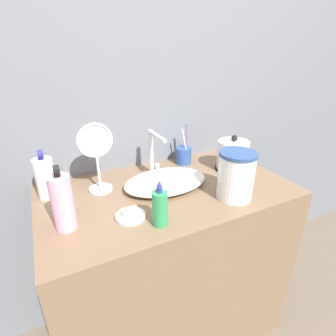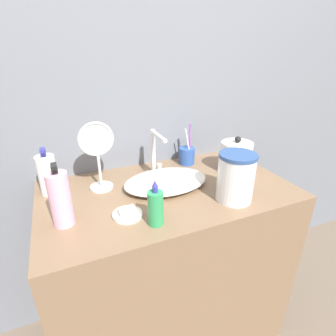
{
  "view_description": "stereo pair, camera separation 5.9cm",
  "coord_description": "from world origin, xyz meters",
  "px_view_note": "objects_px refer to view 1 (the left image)",
  "views": [
    {
      "loc": [
        -0.45,
        -0.58,
        1.42
      ],
      "look_at": [
        -0.0,
        0.3,
        0.97
      ],
      "focal_mm": 28.0,
      "sensor_mm": 36.0,
      "label": 1
    },
    {
      "loc": [
        -0.39,
        -0.61,
        1.42
      ],
      "look_at": [
        -0.0,
        0.3,
        0.97
      ],
      "focal_mm": 28.0,
      "sensor_mm": 36.0,
      "label": 2
    }
  ],
  "objects_px": {
    "mouthwash_bottle": "(63,203)",
    "water_pitcher": "(236,175)",
    "lotion_bottle": "(45,178)",
    "electric_kettle": "(232,157)",
    "faucet": "(153,150)",
    "shampoo_bottle": "(160,208)",
    "vanity_mirror": "(97,154)",
    "toothbrush_cup": "(184,155)"
  },
  "relations": [
    {
      "from": "faucet",
      "to": "shampoo_bottle",
      "type": "xyz_separation_m",
      "value": [
        -0.14,
        -0.37,
        -0.06
      ]
    },
    {
      "from": "electric_kettle",
      "to": "vanity_mirror",
      "type": "xyz_separation_m",
      "value": [
        -0.64,
        0.08,
        0.1
      ]
    },
    {
      "from": "lotion_bottle",
      "to": "shampoo_bottle",
      "type": "bearing_deg",
      "value": -48.66
    },
    {
      "from": "shampoo_bottle",
      "to": "water_pitcher",
      "type": "height_order",
      "value": "water_pitcher"
    },
    {
      "from": "water_pitcher",
      "to": "lotion_bottle",
      "type": "bearing_deg",
      "value": 153.05
    },
    {
      "from": "toothbrush_cup",
      "to": "mouthwash_bottle",
      "type": "bearing_deg",
      "value": -154.22
    },
    {
      "from": "lotion_bottle",
      "to": "shampoo_bottle",
      "type": "height_order",
      "value": "lotion_bottle"
    },
    {
      "from": "faucet",
      "to": "shampoo_bottle",
      "type": "bearing_deg",
      "value": -110.31
    },
    {
      "from": "electric_kettle",
      "to": "lotion_bottle",
      "type": "bearing_deg",
      "value": 171.62
    },
    {
      "from": "electric_kettle",
      "to": "water_pitcher",
      "type": "xyz_separation_m",
      "value": [
        -0.17,
        -0.22,
        0.03
      ]
    },
    {
      "from": "toothbrush_cup",
      "to": "water_pitcher",
      "type": "distance_m",
      "value": 0.4
    },
    {
      "from": "mouthwash_bottle",
      "to": "lotion_bottle",
      "type": "bearing_deg",
      "value": 98.77
    },
    {
      "from": "vanity_mirror",
      "to": "shampoo_bottle",
      "type": "bearing_deg",
      "value": -69.23
    },
    {
      "from": "toothbrush_cup",
      "to": "shampoo_bottle",
      "type": "relative_size",
      "value": 1.31
    },
    {
      "from": "electric_kettle",
      "to": "toothbrush_cup",
      "type": "height_order",
      "value": "toothbrush_cup"
    },
    {
      "from": "lotion_bottle",
      "to": "mouthwash_bottle",
      "type": "xyz_separation_m",
      "value": [
        0.04,
        -0.25,
        0.01
      ]
    },
    {
      "from": "faucet",
      "to": "vanity_mirror",
      "type": "height_order",
      "value": "vanity_mirror"
    },
    {
      "from": "toothbrush_cup",
      "to": "mouthwash_bottle",
      "type": "height_order",
      "value": "mouthwash_bottle"
    },
    {
      "from": "faucet",
      "to": "toothbrush_cup",
      "type": "relative_size",
      "value": 0.98
    },
    {
      "from": "toothbrush_cup",
      "to": "vanity_mirror",
      "type": "height_order",
      "value": "vanity_mirror"
    },
    {
      "from": "vanity_mirror",
      "to": "water_pitcher",
      "type": "xyz_separation_m",
      "value": [
        0.47,
        -0.3,
        -0.07
      ]
    },
    {
      "from": "toothbrush_cup",
      "to": "water_pitcher",
      "type": "xyz_separation_m",
      "value": [
        0.01,
        -0.4,
        0.05
      ]
    },
    {
      "from": "electric_kettle",
      "to": "faucet",
      "type": "bearing_deg",
      "value": 162.15
    },
    {
      "from": "toothbrush_cup",
      "to": "shampoo_bottle",
      "type": "distance_m",
      "value": 0.54
    },
    {
      "from": "faucet",
      "to": "mouthwash_bottle",
      "type": "xyz_separation_m",
      "value": [
        -0.43,
        -0.25,
        -0.03
      ]
    },
    {
      "from": "mouthwash_bottle",
      "to": "water_pitcher",
      "type": "relative_size",
      "value": 1.18
    },
    {
      "from": "shampoo_bottle",
      "to": "vanity_mirror",
      "type": "distance_m",
      "value": 0.37
    },
    {
      "from": "faucet",
      "to": "mouthwash_bottle",
      "type": "height_order",
      "value": "mouthwash_bottle"
    },
    {
      "from": "faucet",
      "to": "toothbrush_cup",
      "type": "height_order",
      "value": "toothbrush_cup"
    },
    {
      "from": "toothbrush_cup",
      "to": "lotion_bottle",
      "type": "bearing_deg",
      "value": -175.45
    },
    {
      "from": "shampoo_bottle",
      "to": "mouthwash_bottle",
      "type": "xyz_separation_m",
      "value": [
        -0.29,
        0.12,
        0.03
      ]
    },
    {
      "from": "electric_kettle",
      "to": "mouthwash_bottle",
      "type": "relative_size",
      "value": 0.78
    },
    {
      "from": "lotion_bottle",
      "to": "water_pitcher",
      "type": "distance_m",
      "value": 0.76
    },
    {
      "from": "shampoo_bottle",
      "to": "vanity_mirror",
      "type": "height_order",
      "value": "vanity_mirror"
    },
    {
      "from": "lotion_bottle",
      "to": "mouthwash_bottle",
      "type": "bearing_deg",
      "value": -81.23
    },
    {
      "from": "mouthwash_bottle",
      "to": "vanity_mirror",
      "type": "relative_size",
      "value": 0.78
    },
    {
      "from": "shampoo_bottle",
      "to": "toothbrush_cup",
      "type": "bearing_deg",
      "value": 51.76
    },
    {
      "from": "lotion_bottle",
      "to": "water_pitcher",
      "type": "relative_size",
      "value": 1.03
    },
    {
      "from": "electric_kettle",
      "to": "vanity_mirror",
      "type": "relative_size",
      "value": 0.6
    },
    {
      "from": "lotion_bottle",
      "to": "faucet",
      "type": "bearing_deg",
      "value": -0.37
    },
    {
      "from": "water_pitcher",
      "to": "shampoo_bottle",
      "type": "bearing_deg",
      "value": -174.99
    },
    {
      "from": "faucet",
      "to": "toothbrush_cup",
      "type": "bearing_deg",
      "value": 15.69
    }
  ]
}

